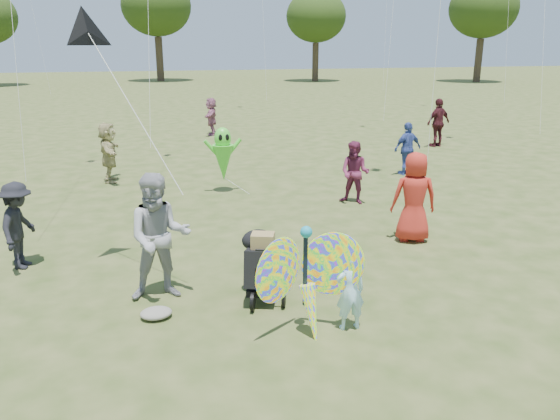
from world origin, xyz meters
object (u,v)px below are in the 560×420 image
at_px(child_girl, 350,291).
at_px(crowd_h, 438,123).
at_px(crowd_c, 407,149).
at_px(crowd_a, 414,197).
at_px(crowd_d, 109,152).
at_px(adult_man, 159,237).
at_px(crowd_e, 355,173).
at_px(jogging_stroller, 262,261).
at_px(crowd_j, 211,116).
at_px(crowd_b, 19,226).
at_px(alien_kite, 223,156).
at_px(butterfly_kite, 308,282).

xyz_separation_m(child_girl, crowd_h, (8.94, 12.21, 0.35)).
relative_size(child_girl, crowd_c, 0.72).
relative_size(child_girl, crowd_a, 0.63).
distance_m(crowd_a, crowd_d, 9.03).
xyz_separation_m(crowd_a, crowd_c, (2.79, 5.29, -0.11)).
distance_m(adult_man, crowd_h, 15.44).
distance_m(crowd_c, crowd_h, 5.29).
distance_m(crowd_e, jogging_stroller, 5.74).
bearing_deg(jogging_stroller, crowd_c, 69.24).
height_order(child_girl, crowd_j, crowd_j).
height_order(crowd_b, crowd_h, crowd_h).
relative_size(adult_man, crowd_b, 1.28).
distance_m(child_girl, adult_man, 3.00).
relative_size(crowd_b, alien_kite, 0.89).
xyz_separation_m(crowd_a, crowd_j, (-1.61, 14.54, -0.10)).
bearing_deg(crowd_j, alien_kite, 6.30).
bearing_deg(crowd_a, crowd_h, -107.51).
height_order(crowd_b, crowd_j, crowd_j).
height_order(crowd_c, crowd_d, crowd_d).
relative_size(crowd_d, crowd_e, 1.10).
height_order(crowd_d, crowd_h, crowd_h).
xyz_separation_m(child_girl, crowd_d, (-3.21, 9.84, 0.29)).
xyz_separation_m(crowd_d, jogging_stroller, (2.29, -8.56, -0.24)).
distance_m(crowd_c, crowd_e, 3.73).
distance_m(crowd_c, jogging_stroller, 9.43).
bearing_deg(alien_kite, crowd_b, -136.92).
distance_m(crowd_a, jogging_stroller, 3.95).
distance_m(crowd_j, alien_kite, 9.82).
xyz_separation_m(crowd_a, jogging_stroller, (-3.56, -1.68, -0.29)).
bearing_deg(adult_man, crowd_a, 17.26).
bearing_deg(crowd_a, adult_man, 30.40).
bearing_deg(crowd_d, crowd_b, 168.85).
bearing_deg(crowd_d, alien_kite, -123.10).
bearing_deg(crowd_c, crowd_h, -140.81).
distance_m(child_girl, crowd_j, 17.54).
bearing_deg(crowd_h, jogging_stroller, 34.77).
height_order(crowd_h, butterfly_kite, crowd_h).
height_order(child_girl, butterfly_kite, butterfly_kite).
bearing_deg(butterfly_kite, crowd_d, 104.80).
xyz_separation_m(child_girl, crowd_e, (2.62, 5.79, 0.21)).
height_order(adult_man, jogging_stroller, adult_man).
distance_m(crowd_d, jogging_stroller, 8.86).
relative_size(child_girl, jogging_stroller, 1.00).
distance_m(crowd_h, butterfly_kite, 15.49).
bearing_deg(crowd_j, butterfly_kite, 8.62).
bearing_deg(adult_man, crowd_c, 43.35).
bearing_deg(butterfly_kite, crowd_c, 53.72).
distance_m(crowd_c, butterfly_kite, 10.22).
bearing_deg(crowd_c, child_girl, 47.37).
distance_m(child_girl, crowd_d, 10.36).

